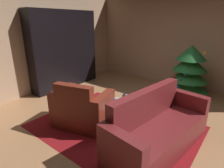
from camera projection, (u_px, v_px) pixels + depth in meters
name	position (u px, v px, depth m)	size (l,w,h in m)	color
ground_plane	(129.00, 123.00, 3.65)	(7.04, 7.04, 0.00)	#B47D52
wall_back	(184.00, 41.00, 5.36)	(5.99, 0.06, 2.72)	tan
wall_left	(38.00, 43.00, 4.93)	(0.06, 5.86, 2.72)	tan
area_rug	(115.00, 126.00, 3.51)	(2.90, 2.21, 0.01)	maroon
bookshelf_unit	(69.00, 51.00, 5.47)	(0.40, 2.16, 2.21)	black
armchair_red	(82.00, 110.00, 3.47)	(1.18, 0.95, 0.90)	maroon
couch_red	(157.00, 130.00, 2.85)	(0.96, 2.00, 0.92)	maroon
coffee_table	(115.00, 106.00, 3.52)	(0.65, 0.65, 0.41)	black
book_stack_on_table	(117.00, 102.00, 3.52)	(0.20, 0.16, 0.06)	#BD3F1C
bottle_on_table	(124.00, 99.00, 3.50)	(0.08, 0.08, 0.24)	navy
decorated_tree	(189.00, 71.00, 4.74)	(1.05, 1.05, 1.35)	brown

